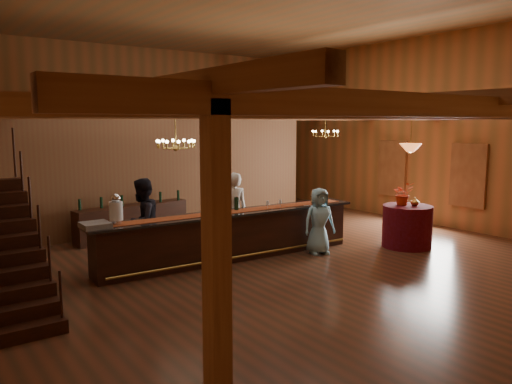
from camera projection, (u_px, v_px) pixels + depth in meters
floor at (259, 251)px, 11.74m from camera, size 14.00×14.00×0.00m
ceiling at (260, 8)px, 10.97m from camera, size 14.00×14.00×0.00m
wall_back at (138, 130)px, 16.98m from camera, size 12.00×0.10×5.50m
wall_right at (422, 131)px, 14.83m from camera, size 0.10×14.00×5.50m
beam_grid at (247, 112)px, 11.70m from camera, size 11.90×13.90×0.39m
support_posts at (273, 185)px, 11.11m from camera, size 9.20×10.20×3.20m
partition_wall at (172, 174)px, 14.04m from camera, size 9.00×0.18×3.10m
window_right_front at (469, 175)px, 13.68m from camera, size 0.12×1.05×1.75m
window_right_back at (392, 168)px, 15.77m from camera, size 0.12×1.05×1.75m
staircase at (8, 250)px, 7.85m from camera, size 1.00×2.80×2.00m
backroom_boxes at (150, 200)px, 15.91m from camera, size 4.10×0.60×1.10m
tasting_bar at (231, 235)px, 10.95m from camera, size 6.35×1.13×1.07m
beverage_dispenser at (116, 210)px, 9.54m from camera, size 0.26×0.26×0.60m
glass_rack_tray at (95, 225)px, 9.26m from camera, size 0.50×0.50×0.10m
raffle_drum at (317, 196)px, 12.10m from camera, size 0.34×0.24×0.30m
bar_bottle_0 at (236, 204)px, 11.07m from camera, size 0.07×0.07×0.30m
bar_bottle_1 at (237, 204)px, 11.09m from camera, size 0.07×0.07×0.30m
backbar_shelf at (133, 221)px, 13.02m from camera, size 3.11×0.88×0.86m
round_table at (407, 226)px, 12.04m from camera, size 1.17×1.17×1.01m
chandelier_left at (176, 144)px, 10.37m from camera, size 0.80×0.80×0.80m
chandelier_right at (325, 133)px, 14.96m from camera, size 0.80×0.80×0.68m
pendant_lamp at (410, 148)px, 11.78m from camera, size 0.52×0.52×0.90m
bartender at (233, 211)px, 11.78m from camera, size 0.77×0.63×1.84m
staff_second at (142, 222)px, 10.49m from camera, size 1.13×1.08×1.84m
guest at (319, 221)px, 11.38m from camera, size 0.86×0.69×1.52m
floor_plant at (222, 200)px, 15.17m from camera, size 0.86×0.76×1.33m
table_flowers at (403, 194)px, 12.04m from camera, size 0.60×0.55×0.56m
table_vase at (415, 199)px, 11.94m from camera, size 0.17×0.17×0.32m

